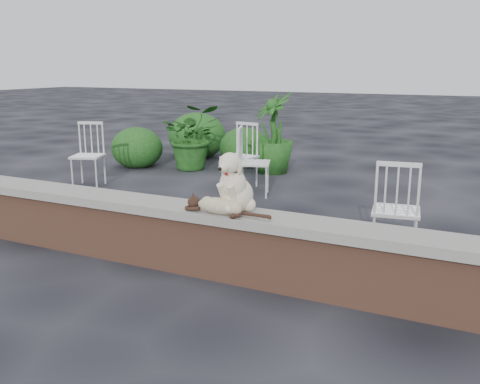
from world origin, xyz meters
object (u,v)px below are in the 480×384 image
at_px(chair_c, 396,209).
at_px(dog, 237,181).
at_px(chair_e, 254,162).
at_px(potted_plant_a, 193,137).
at_px(potted_plant_b, 273,133).
at_px(chair_a, 88,155).
at_px(chair_b, 240,156).
at_px(cat, 220,205).

bearing_deg(chair_c, dog, 34.99).
xyz_separation_m(chair_e, potted_plant_a, (-1.73, 1.26, 0.09)).
xyz_separation_m(potted_plant_a, potted_plant_b, (1.35, 0.32, 0.10)).
bearing_deg(chair_a, chair_b, 3.54).
distance_m(chair_a, chair_b, 2.24).
height_order(cat, chair_c, chair_c).
bearing_deg(potted_plant_a, potted_plant_b, 13.20).
relative_size(dog, chair_e, 0.55).
height_order(cat, chair_e, chair_e).
relative_size(cat, chair_c, 0.96).
bearing_deg(potted_plant_b, dog, -71.29).
bearing_deg(cat, potted_plant_a, 129.92).
bearing_deg(chair_b, chair_a, -146.79).
height_order(chair_e, potted_plant_b, potted_plant_b).
relative_size(cat, potted_plant_a, 0.80).
bearing_deg(potted_plant_a, chair_b, -34.38).
relative_size(chair_e, potted_plant_b, 0.72).
height_order(potted_plant_a, potted_plant_b, potted_plant_b).
distance_m(dog, chair_c, 1.57).
height_order(cat, potted_plant_a, potted_plant_a).
xyz_separation_m(cat, chair_a, (-3.42, 2.28, -0.19)).
bearing_deg(potted_plant_b, cat, -72.83).
height_order(dog, chair_c, dog).
height_order(chair_a, potted_plant_b, potted_plant_b).
bearing_deg(chair_c, potted_plant_a, -44.75).
relative_size(dog, potted_plant_a, 0.46).
relative_size(chair_b, potted_plant_a, 0.84).
bearing_deg(chair_a, potted_plant_a, 48.34).
bearing_deg(chair_e, cat, 179.64).
height_order(dog, chair_a, dog).
bearing_deg(potted_plant_a, dog, -54.77).
xyz_separation_m(chair_e, chair_c, (2.18, -1.64, 0.00)).
height_order(chair_e, chair_a, same).
bearing_deg(chair_c, cat, 36.85).
distance_m(cat, potted_plant_a, 4.92).
height_order(chair_b, potted_plant_b, potted_plant_b).
bearing_deg(dog, potted_plant_a, 131.69).
relative_size(chair_e, chair_b, 1.00).
xyz_separation_m(chair_e, chair_b, (-0.39, 0.35, 0.00)).
bearing_deg(dog, chair_e, 118.02).
distance_m(dog, chair_b, 3.39).
relative_size(cat, chair_b, 0.96).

